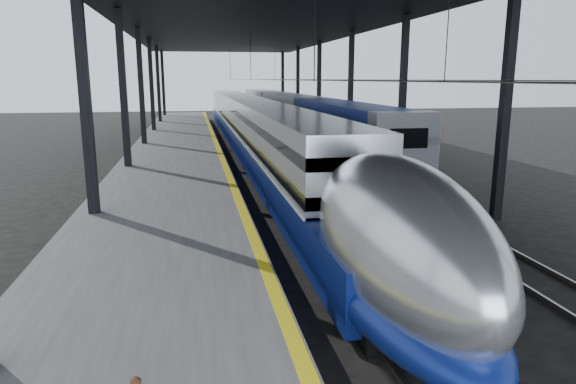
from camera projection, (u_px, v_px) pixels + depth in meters
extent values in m
plane|color=black|center=(284.00, 282.00, 14.29)|extent=(160.00, 160.00, 0.00)
cube|color=#4C4C4F|center=(175.00, 160.00, 32.76)|extent=(6.00, 80.00, 1.00)
cube|color=yellow|center=(219.00, 151.00, 33.15)|extent=(0.30, 80.00, 0.01)
cube|color=slate|center=(250.00, 164.00, 33.70)|extent=(0.08, 80.00, 0.16)
cube|color=slate|center=(272.00, 163.00, 33.96)|extent=(0.08, 80.00, 0.16)
cube|color=slate|center=(324.00, 162.00, 34.59)|extent=(0.08, 80.00, 0.16)
cube|color=slate|center=(344.00, 161.00, 34.85)|extent=(0.08, 80.00, 0.16)
cube|color=black|center=(86.00, 111.00, 17.09)|extent=(0.35, 0.35, 9.00)
cube|color=black|center=(505.00, 107.00, 19.83)|extent=(0.35, 0.35, 9.00)
cube|color=black|center=(124.00, 99.00, 26.69)|extent=(0.35, 0.35, 9.00)
cube|color=black|center=(403.00, 98.00, 29.43)|extent=(0.35, 0.35, 9.00)
cube|color=black|center=(142.00, 94.00, 36.29)|extent=(0.35, 0.35, 9.00)
cube|color=black|center=(350.00, 93.00, 39.03)|extent=(0.35, 0.35, 9.00)
cube|color=black|center=(152.00, 91.00, 45.89)|extent=(0.35, 0.35, 9.00)
cube|color=black|center=(319.00, 90.00, 48.63)|extent=(0.35, 0.35, 9.00)
cube|color=black|center=(159.00, 89.00, 55.49)|extent=(0.35, 0.35, 9.00)
cube|color=black|center=(298.00, 88.00, 58.23)|extent=(0.35, 0.35, 9.00)
cube|color=black|center=(163.00, 87.00, 65.09)|extent=(0.35, 0.35, 9.00)
cube|color=black|center=(283.00, 87.00, 67.83)|extent=(0.35, 0.35, 9.00)
cube|color=black|center=(257.00, 18.00, 31.83)|extent=(18.00, 75.00, 0.45)
cylinder|color=slate|center=(260.00, 80.00, 32.66)|extent=(0.03, 74.00, 0.03)
cylinder|color=slate|center=(336.00, 80.00, 33.55)|extent=(0.03, 74.00, 0.03)
cube|color=silver|center=(247.00, 121.00, 41.60)|extent=(2.75, 57.00, 3.79)
cube|color=navy|center=(249.00, 138.00, 40.42)|extent=(2.82, 62.00, 1.47)
cube|color=silver|center=(247.00, 127.00, 41.70)|extent=(2.84, 57.00, 0.09)
cube|color=black|center=(246.00, 108.00, 41.37)|extent=(2.79, 57.00, 0.40)
cube|color=black|center=(247.00, 121.00, 41.60)|extent=(2.79, 57.00, 0.40)
ellipsoid|color=silver|center=(395.00, 240.00, 11.39)|extent=(2.75, 8.40, 3.79)
ellipsoid|color=navy|center=(393.00, 286.00, 11.63)|extent=(2.82, 8.40, 1.61)
ellipsoid|color=black|center=(455.00, 244.00, 8.73)|extent=(1.42, 2.20, 0.85)
cube|color=black|center=(391.00, 317.00, 11.79)|extent=(2.08, 2.60, 0.40)
cube|color=black|center=(263.00, 164.00, 32.91)|extent=(2.08, 2.60, 0.40)
cube|color=navy|center=(348.00, 136.00, 31.37)|extent=(2.94, 18.00, 3.99)
cube|color=#96999F|center=(402.00, 156.00, 23.31)|extent=(2.99, 1.20, 4.04)
cube|color=black|center=(409.00, 138.00, 22.52)|extent=(1.78, 0.06, 0.89)
cube|color=maroon|center=(407.00, 169.00, 22.81)|extent=(1.26, 0.06, 0.58)
cube|color=#96999F|center=(290.00, 115.00, 49.61)|extent=(2.94, 18.00, 3.99)
cube|color=#96999F|center=(263.00, 106.00, 67.85)|extent=(2.94, 18.00, 3.99)
cube|color=black|center=(382.00, 187.00, 26.02)|extent=(2.31, 2.40, 0.36)
cube|color=black|center=(296.00, 139.00, 47.15)|extent=(2.31, 2.40, 0.36)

